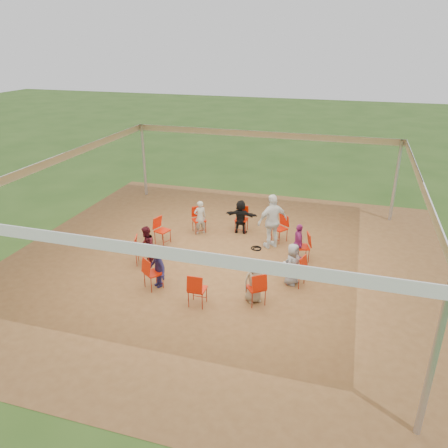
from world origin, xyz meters
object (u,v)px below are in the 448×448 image
(standing_person, at_px, (272,221))
(laptop, at_px, (287,264))
(chair_2, at_px, (280,229))
(person_seated_6, at_px, (254,280))
(person_seated_3, at_px, (200,217))
(cable_coil, at_px, (257,248))
(person_seated_4, at_px, (147,246))
(chair_5, at_px, (162,231))
(person_seated_1, at_px, (298,243))
(chair_9, at_px, (256,288))
(chair_3, at_px, (241,219))
(person_seated_0, at_px, (292,264))
(chair_6, at_px, (143,250))
(chair_7, at_px, (153,273))
(person_seated_5, at_px, (157,267))
(chair_1, at_px, (302,247))
(person_seated_2, at_px, (241,217))
(chair_0, at_px, (296,270))
(chair_8, at_px, (197,289))
(chair_4, at_px, (199,220))

(standing_person, xyz_separation_m, laptop, (0.82, -2.06, -0.33))
(chair_2, bearing_deg, person_seated_6, 124.93)
(laptop, bearing_deg, person_seated_3, 71.32)
(cable_coil, bearing_deg, person_seated_4, -146.87)
(chair_5, relative_size, cable_coil, 2.42)
(person_seated_1, height_order, standing_person, standing_person)
(chair_9, xyz_separation_m, person_seated_3, (-2.82, 3.71, 0.15))
(chair_5, bearing_deg, chair_3, 144.00)
(person_seated_0, height_order, person_seated_6, same)
(chair_5, height_order, chair_6, same)
(person_seated_1, distance_m, person_seated_4, 4.54)
(chair_7, distance_m, standing_person, 4.30)
(person_seated_6, relative_size, cable_coil, 3.20)
(laptop, bearing_deg, person_seated_5, 127.51)
(chair_5, relative_size, standing_person, 0.50)
(chair_5, height_order, person_seated_5, person_seated_5)
(person_seated_0, relative_size, standing_person, 0.66)
(chair_1, bearing_deg, person_seated_2, 38.03)
(chair_0, relative_size, person_seated_0, 0.76)
(chair_5, relative_size, person_seated_6, 0.76)
(person_seated_4, height_order, person_seated_6, same)
(chair_2, distance_m, person_seated_5, 4.66)
(chair_1, height_order, person_seated_1, person_seated_1)
(chair_0, bearing_deg, cable_coil, 56.04)
(chair_9, bearing_deg, person_seated_1, 38.03)
(chair_8, bearing_deg, cable_coil, 77.20)
(chair_5, bearing_deg, cable_coil, 115.46)
(chair_4, relative_size, person_seated_1, 0.76)
(chair_1, height_order, chair_5, same)
(person_seated_3, xyz_separation_m, cable_coil, (2.15, -0.65, -0.58))
(chair_6, distance_m, cable_coil, 3.63)
(person_seated_1, distance_m, person_seated_6, 2.67)
(chair_8, height_order, person_seated_1, person_seated_1)
(person_seated_4, bearing_deg, chair_5, 166.53)
(person_seated_1, relative_size, standing_person, 0.66)
(cable_coil, bearing_deg, person_seated_6, -78.63)
(chair_6, xyz_separation_m, person_seated_6, (3.63, -1.02, 0.15))
(chair_7, relative_size, cable_coil, 2.42)
(person_seated_0, bearing_deg, person_seated_1, 18.00)
(chair_3, distance_m, laptop, 3.64)
(chair_0, height_order, chair_5, same)
(chair_9, height_order, person_seated_3, person_seated_3)
(person_seated_5, distance_m, person_seated_6, 2.67)
(chair_7, bearing_deg, person_seated_5, 90.00)
(chair_9, relative_size, laptop, 2.27)
(standing_person, relative_size, laptop, 4.51)
(standing_person, bearing_deg, person_seated_4, -8.08)
(chair_5, relative_size, chair_9, 1.00)
(chair_4, distance_m, laptop, 4.28)
(chair_2, bearing_deg, chair_3, 18.00)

